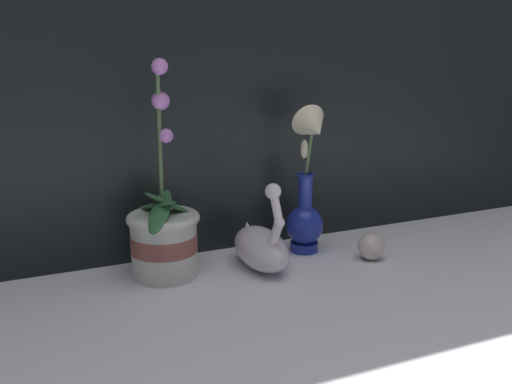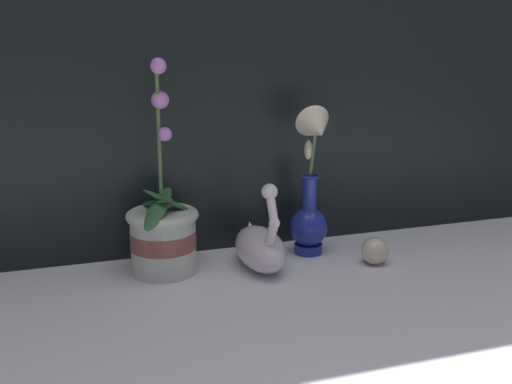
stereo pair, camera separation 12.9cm
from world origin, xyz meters
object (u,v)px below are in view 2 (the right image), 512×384
Objects in this scene: glass_sphere at (375,251)px; blue_vase at (311,197)px; swan_figurine at (260,246)px; orchid_potted_plant at (163,233)px.

blue_vase is at bearing 138.30° from glass_sphere.
blue_vase is at bearing 18.06° from swan_figurine.
orchid_potted_plant is at bearing -179.50° from blue_vase.
orchid_potted_plant reaches higher than glass_sphere.
orchid_potted_plant is 2.21× the size of swan_figurine.
blue_vase is at bearing 0.50° from orchid_potted_plant.
orchid_potted_plant is at bearing 167.82° from glass_sphere.
blue_vase is 0.19m from glass_sphere.
glass_sphere is at bearing -12.18° from orchid_potted_plant.
swan_figurine is 0.17m from blue_vase.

